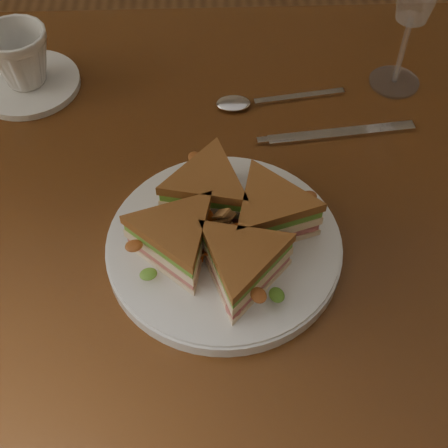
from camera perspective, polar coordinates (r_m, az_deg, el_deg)
The scene contains 9 objects.
ground at distance 1.43m, azimuth 0.95°, elevation -17.20°, with size 6.00×6.00×0.00m, color brown.
table at distance 0.85m, azimuth 1.52°, elevation -1.42°, with size 1.20×0.80×0.75m.
plate at distance 0.71m, azimuth -0.00°, elevation -2.08°, with size 0.27×0.27×0.02m, color silver.
sandwich_wedges at distance 0.68m, azimuth -0.00°, elevation -0.26°, with size 0.25×0.25×0.06m.
crisps_mound at distance 0.68m, azimuth -0.00°, elevation -0.46°, with size 0.09×0.09×0.05m, color #B24716, non-canonical shape.
spoon at distance 0.89m, azimuth 2.34°, elevation 11.07°, with size 0.18×0.05×0.01m.
knife at distance 0.85m, azimuth 9.75°, elevation 8.08°, with size 0.22×0.04×0.00m.
saucer at distance 0.96m, azimuth -17.46°, elevation 12.13°, with size 0.15×0.15×0.01m, color silver.
coffee_cup at distance 0.93m, azimuth -18.15°, elevation 14.28°, with size 0.09×0.09×0.08m, color silver.
Camera 1 is at (-0.04, -0.51, 1.33)m, focal length 50.00 mm.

